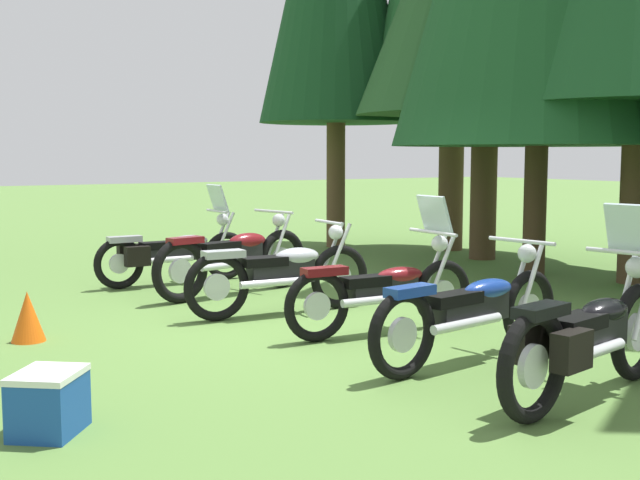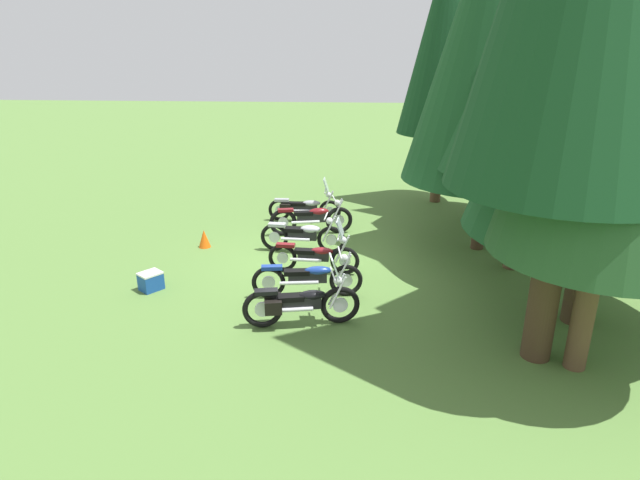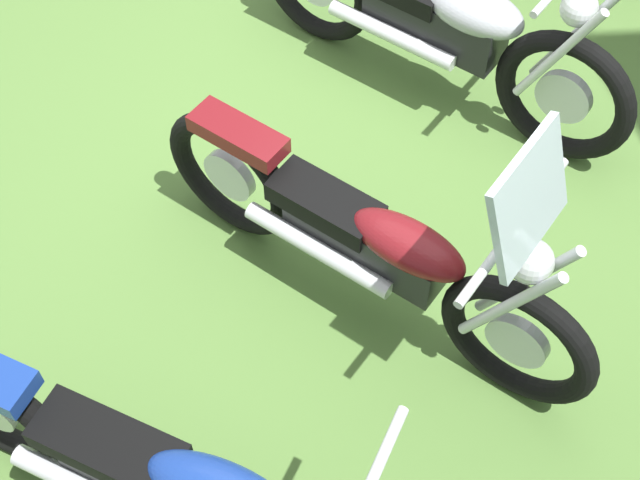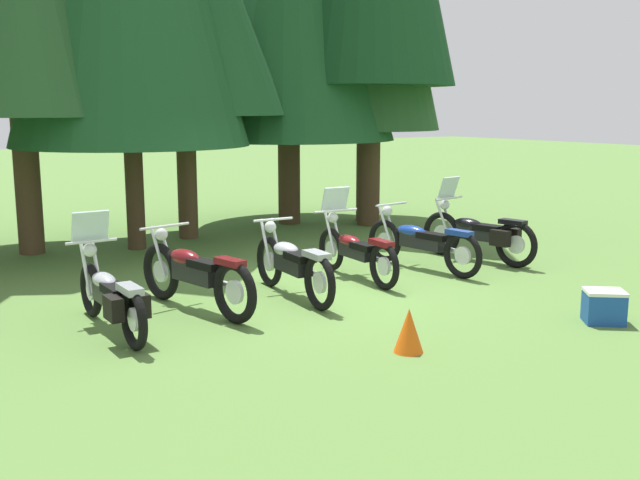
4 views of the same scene
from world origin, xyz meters
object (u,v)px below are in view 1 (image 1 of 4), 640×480
at_px(motorcycle_2, 282,273).
at_px(motorcycle_5, 589,335).
at_px(motorcycle_3, 386,288).
at_px(motorcycle_4, 473,310).
at_px(traffic_cone, 28,316).
at_px(motorcycle_0, 172,252).
at_px(picnic_cooler, 48,402).
at_px(motorcycle_1, 235,258).

xyz_separation_m(motorcycle_2, motorcycle_5, (3.87, 0.35, 0.01)).
distance_m(motorcycle_3, motorcycle_4, 1.27).
relative_size(motorcycle_2, traffic_cone, 4.65).
distance_m(motorcycle_3, traffic_cone, 3.44).
xyz_separation_m(motorcycle_0, traffic_cone, (2.43, -2.41, -0.21)).
bearing_deg(motorcycle_0, motorcycle_4, -83.33).
relative_size(motorcycle_4, traffic_cone, 4.91).
relative_size(picnic_cooler, traffic_cone, 1.25).
distance_m(motorcycle_0, traffic_cone, 3.43).
bearing_deg(motorcycle_5, motorcycle_4, 77.16).
xyz_separation_m(motorcycle_2, traffic_cone, (-0.16, -2.67, -0.23)).
xyz_separation_m(motorcycle_3, traffic_cone, (-1.51, -3.09, -0.21)).
bearing_deg(picnic_cooler, motorcycle_2, 129.07).
xyz_separation_m(motorcycle_0, motorcycle_4, (5.21, 0.64, 0.00)).
height_order(picnic_cooler, traffic_cone, traffic_cone).
xyz_separation_m(motorcycle_2, picnic_cooler, (2.52, -3.11, -0.26)).
xyz_separation_m(motorcycle_2, motorcycle_4, (2.63, 0.38, -0.02)).
bearing_deg(traffic_cone, motorcycle_0, 135.21).
relative_size(motorcycle_0, motorcycle_5, 1.00).
xyz_separation_m(motorcycle_0, motorcycle_1, (1.19, 0.36, 0.03)).
bearing_deg(motorcycle_3, picnic_cooler, -158.50).
distance_m(motorcycle_2, picnic_cooler, 4.01).
height_order(motorcycle_0, motorcycle_4, motorcycle_0).
xyz_separation_m(motorcycle_0, motorcycle_5, (6.45, 0.61, 0.03)).
relative_size(motorcycle_1, motorcycle_5, 1.05).
distance_m(motorcycle_0, motorcycle_2, 2.60).
xyz_separation_m(motorcycle_1, motorcycle_5, (5.26, 0.24, 0.01)).
bearing_deg(picnic_cooler, motorcycle_0, 150.83).
height_order(motorcycle_5, picnic_cooler, motorcycle_5).
xyz_separation_m(motorcycle_0, picnic_cooler, (5.11, -2.85, -0.24)).
distance_m(motorcycle_3, picnic_cooler, 3.73).
height_order(motorcycle_3, traffic_cone, motorcycle_3).
height_order(motorcycle_0, picnic_cooler, motorcycle_0).
bearing_deg(motorcycle_1, traffic_cone, -167.82).
xyz_separation_m(motorcycle_5, picnic_cooler, (-1.34, -3.46, -0.28)).
relative_size(motorcycle_4, picnic_cooler, 3.94).
relative_size(motorcycle_1, motorcycle_4, 1.00).
xyz_separation_m(motorcycle_4, traffic_cone, (-2.78, -3.05, -0.21)).
relative_size(motorcycle_4, motorcycle_5, 1.06).
distance_m(motorcycle_0, motorcycle_4, 5.25).
height_order(motorcycle_2, motorcycle_5, motorcycle_5).
xyz_separation_m(motorcycle_1, motorcycle_4, (4.02, 0.28, -0.02)).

